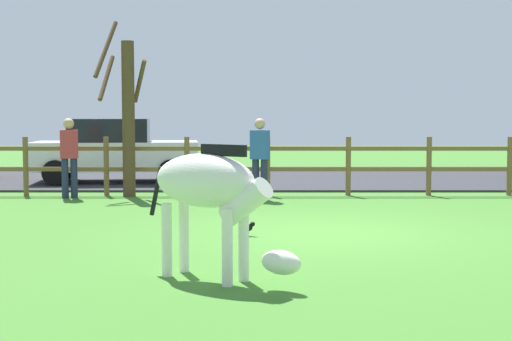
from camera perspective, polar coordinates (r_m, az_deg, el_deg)
The scene contains 9 objects.
ground_plane at distance 10.85m, azimuth 5.27°, elevation -4.79°, with size 60.00×60.00×0.00m, color #3D7528.
parking_asphalt at distance 20.07m, azimuth 2.86°, elevation -0.52°, with size 28.00×7.40×0.05m, color #2D2D33.
paddock_fence at distance 15.71m, azimuth 0.94°, elevation 0.64°, with size 20.63×0.11×1.25m.
bare_tree at distance 15.72m, azimuth -9.86°, elevation 4.40°, with size 1.07×1.09×3.71m.
zebra at distance 7.66m, azimuth -3.45°, elevation -1.59°, with size 1.66×1.30×1.41m.
crow_on_grass at distance 10.51m, azimuth -0.65°, elevation -4.37°, with size 0.22×0.10×0.20m.
parked_car_white at distance 18.66m, azimuth -10.76°, elevation 1.57°, with size 4.15×2.20×1.56m.
visitor_left_of_tree at distance 15.66m, azimuth -14.12°, elevation 1.23°, with size 0.40×0.31×1.64m.
visitor_right_of_tree at distance 14.90m, azimuth 0.34°, elevation 1.21°, with size 0.41×0.31×1.64m.
Camera 1 is at (-0.99, -10.67, 1.71)m, focal length 52.08 mm.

